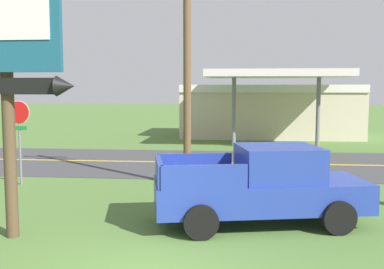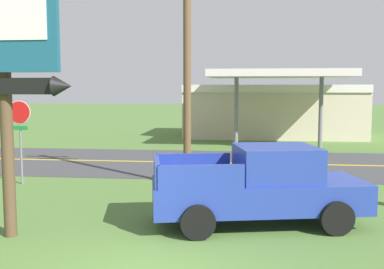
{
  "view_description": "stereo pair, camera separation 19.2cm",
  "coord_description": "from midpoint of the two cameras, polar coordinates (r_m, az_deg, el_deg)",
  "views": [
    {
      "loc": [
        1.63,
        -7.75,
        3.39
      ],
      "look_at": [
        0.0,
        8.0,
        1.8
      ],
      "focal_mm": 43.46,
      "sensor_mm": 36.0,
      "label": 1
    },
    {
      "loc": [
        1.82,
        -7.72,
        3.39
      ],
      "look_at": [
        0.0,
        8.0,
        1.8
      ],
      "focal_mm": 43.46,
      "sensor_mm": 36.0,
      "label": 2
    }
  ],
  "objects": [
    {
      "name": "road_asphalt",
      "position": [
        21.08,
        1.14,
        -3.49
      ],
      "size": [
        140.0,
        8.0,
        0.02
      ],
      "primitive_type": "cube",
      "color": "#3D3D3F",
      "rests_on": "ground"
    },
    {
      "name": "road_centre_line",
      "position": [
        21.08,
        1.14,
        -3.46
      ],
      "size": [
        126.0,
        0.2,
        0.01
      ],
      "primitive_type": "cube",
      "color": "gold",
      "rests_on": "road_asphalt"
    },
    {
      "name": "motel_sign",
      "position": [
        11.03,
        -22.33,
        8.91
      ],
      "size": [
        2.95,
        0.54,
        6.03
      ],
      "color": "brown",
      "rests_on": "ground"
    },
    {
      "name": "stop_sign",
      "position": [
        17.29,
        -20.76,
        0.84
      ],
      "size": [
        0.8,
        0.08,
        2.95
      ],
      "color": "slate",
      "rests_on": "ground"
    },
    {
      "name": "utility_pole",
      "position": [
        15.84,
        -0.96,
        10.05
      ],
      "size": [
        2.12,
        0.26,
        8.52
      ],
      "color": "brown",
      "rests_on": "ground"
    },
    {
      "name": "gas_station",
      "position": [
        32.83,
        9.32,
        3.13
      ],
      "size": [
        12.0,
        11.5,
        4.4
      ],
      "color": "beige",
      "rests_on": "ground"
    },
    {
      "name": "pickup_blue_parked_on_lawn",
      "position": [
        11.69,
        8.21,
        -6.3
      ],
      "size": [
        5.5,
        3.04,
        1.96
      ],
      "color": "#233893",
      "rests_on": "ground"
    }
  ]
}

